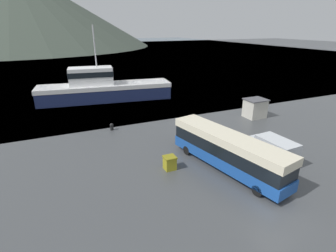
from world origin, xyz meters
The scene contains 10 objects.
ground_plane centered at (0.00, 0.00, 0.00)m, with size 400.00×400.00×0.00m, color #424447.
water_surface centered at (0.00, 140.67, 0.00)m, with size 240.00×240.00×0.00m, color #475B6B.
hill_backdrop centered at (-26.25, 178.37, 21.99)m, with size 152.63×152.63×43.98m, color #3D473D.
tour_bus centered at (0.31, 6.36, 1.87)m, with size 4.79×12.26×3.33m.
delivery_van centered at (5.10, 5.90, 1.25)m, with size 2.29×5.42×2.36m.
fishing_boat centered at (-5.19, 34.27, 2.14)m, with size 22.54×7.79×12.25m.
storage_bin centered at (-4.36, 8.32, 0.64)m, with size 1.08×1.02×1.25m.
dock_kiosk centered at (12.40, 16.54, 1.32)m, with size 2.86×2.47×2.62m.
small_boat centered at (-9.42, 45.86, 0.40)m, with size 5.97×7.72×0.80m.
mooring_bollard centered at (-7.04, 19.79, 0.48)m, with size 0.46×0.46×0.90m.
Camera 1 is at (-12.87, -10.49, 12.10)m, focal length 28.00 mm.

